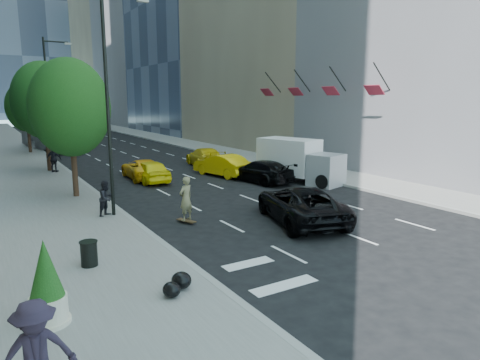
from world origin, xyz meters
TOP-DOWN VIEW (x-y plane):
  - ground at (0.00, 0.00)m, footprint 160.00×160.00m
  - sidewalk_left at (-9.00, 30.00)m, footprint 6.00×120.00m
  - sidewalk_right at (10.00, 30.00)m, footprint 4.00×120.00m
  - tower_right_far at (22.00, 98.00)m, footprint 20.00×24.00m
  - lamp_near at (-6.32, 4.00)m, footprint 2.13×0.22m
  - lamp_far at (-6.32, 22.00)m, footprint 2.13×0.22m
  - tree_near at (-7.20, 9.00)m, footprint 4.20×4.20m
  - tree_mid at (-7.20, 19.00)m, footprint 4.50×4.50m
  - tree_far at (-7.20, 32.00)m, footprint 3.90×3.90m
  - traffic_signal at (-6.40, 40.00)m, footprint 2.48×0.53m
  - facade_flags at (10.64, 10.00)m, footprint 1.85×13.30m
  - skateboarder at (-3.99, 1.45)m, footprint 0.84×0.70m
  - black_sedan_lincoln at (0.50, -1.00)m, footprint 4.24×6.34m
  - black_sedan_mercedes at (4.16, 7.60)m, footprint 2.75×5.30m
  - taxi_a at (-2.00, 11.50)m, footprint 1.92×4.37m
  - taxi_b at (3.15, 10.99)m, footprint 2.61×4.98m
  - taxi_c at (-2.00, 13.00)m, footprint 2.49×4.91m
  - taxi_d at (4.06, 15.50)m, footprint 3.05×5.56m
  - city_bus at (-4.80, 34.18)m, footprint 5.08×11.24m
  - box_truck at (6.49, 6.56)m, footprint 3.54×6.20m
  - pedestrian_a at (-6.80, 4.03)m, footprint 1.01×0.97m
  - pedestrian_b at (-6.98, 18.00)m, footprint 1.17×1.05m
  - pedestrian_c at (-11.04, -8.00)m, footprint 1.32×0.79m
  - trash_can at (-8.85, -1.77)m, footprint 0.53×0.53m
  - planter_shrub at (-10.49, -5.00)m, footprint 0.88×0.88m
  - garbage_bags at (-7.18, -5.01)m, footprint 0.97×0.94m

SIDE VIEW (x-z plane):
  - ground at x=0.00m, z-range 0.00..0.00m
  - sidewalk_left at x=-9.00m, z-range 0.00..0.15m
  - sidewalk_right at x=10.00m, z-range 0.00..0.15m
  - garbage_bags at x=-7.18m, z-range 0.14..0.62m
  - trash_can at x=-8.85m, z-range 0.15..0.94m
  - taxi_c at x=-2.00m, z-range 0.00..1.33m
  - taxi_a at x=-2.00m, z-range 0.00..1.46m
  - black_sedan_mercedes at x=4.16m, z-range 0.00..1.47m
  - taxi_d at x=4.06m, z-range 0.00..1.53m
  - taxi_b at x=3.15m, z-range 0.00..1.56m
  - black_sedan_lincoln at x=0.50m, z-range 0.00..1.62m
  - pedestrian_a at x=-6.80m, z-range 0.15..1.79m
  - skateboarder at x=-3.99m, z-range 0.00..1.97m
  - pedestrian_b at x=-6.98m, z-range 0.15..2.06m
  - planter_shrub at x=-10.49m, z-range 0.10..2.20m
  - pedestrian_c at x=-11.04m, z-range 0.15..2.16m
  - box_truck at x=6.49m, z-range 0.02..2.83m
  - city_bus at x=-4.80m, z-range 0.00..3.05m
  - traffic_signal at x=-6.40m, z-range 1.63..6.83m
  - tree_far at x=-7.20m, z-range 1.16..8.09m
  - tree_near at x=-7.20m, z-range 1.24..8.70m
  - tree_mid at x=-7.20m, z-range 1.32..9.31m
  - lamp_near at x=-6.32m, z-range 0.81..10.81m
  - lamp_far at x=-6.32m, z-range 0.81..10.81m
  - facade_flags at x=10.64m, z-range 5.16..7.21m
  - tower_right_far at x=22.00m, z-range 0.00..50.00m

